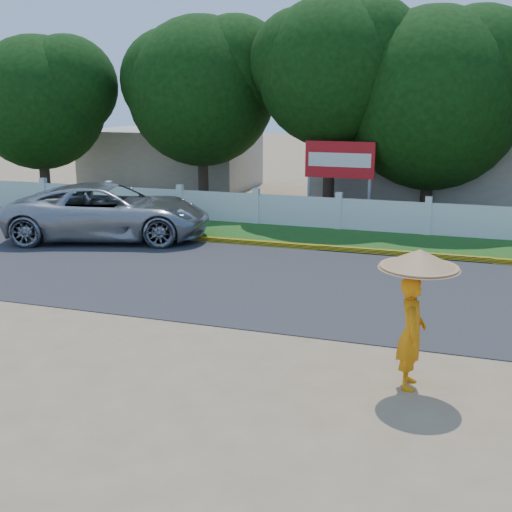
{
  "coord_description": "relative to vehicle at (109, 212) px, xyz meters",
  "views": [
    {
      "loc": [
        4.09,
        -10.48,
        4.7
      ],
      "look_at": [
        0.0,
        2.0,
        1.3
      ],
      "focal_mm": 45.0,
      "sensor_mm": 36.0,
      "label": 1
    }
  ],
  "objects": [
    {
      "name": "fence",
      "position": [
        6.79,
        3.75,
        -0.35
      ],
      "size": [
        40.0,
        0.1,
        1.1
      ],
      "primitive_type": "cube",
      "color": "silver",
      "rests_on": "ground"
    },
    {
      "name": "road",
      "position": [
        6.79,
        -2.95,
        -0.89
      ],
      "size": [
        60.0,
        7.0,
        0.02
      ],
      "primitive_type": "cube",
      "color": "#38383A",
      "rests_on": "ground"
    },
    {
      "name": "ground",
      "position": [
        6.79,
        -7.45,
        -0.9
      ],
      "size": [
        120.0,
        120.0,
        0.0
      ],
      "primitive_type": "plane",
      "color": "#9E8460",
      "rests_on": "ground"
    },
    {
      "name": "billboard",
      "position": [
        6.57,
        4.85,
        1.24
      ],
      "size": [
        2.5,
        0.13,
        2.95
      ],
      "color": "gray",
      "rests_on": "ground"
    },
    {
      "name": "building_near",
      "position": [
        9.79,
        10.55,
        0.7
      ],
      "size": [
        10.0,
        6.0,
        3.2
      ],
      "primitive_type": "cube",
      "color": "#B7AD99",
      "rests_on": "ground"
    },
    {
      "name": "grass_verge",
      "position": [
        6.79,
        2.3,
        -0.88
      ],
      "size": [
        60.0,
        3.5,
        0.03
      ],
      "primitive_type": "cube",
      "color": "#2D601E",
      "rests_on": "ground"
    },
    {
      "name": "vehicle",
      "position": [
        0.0,
        0.0,
        0.0
      ],
      "size": [
        7.06,
        4.76,
        1.8
      ],
      "primitive_type": "imported",
      "rotation": [
        0.0,
        0.0,
        1.87
      ],
      "color": "#9B9EA2",
      "rests_on": "ground"
    },
    {
      "name": "tree_row",
      "position": [
        8.71,
        6.85,
        3.84
      ],
      "size": [
        33.31,
        7.98,
        8.5
      ],
      "color": "#473828",
      "rests_on": "ground"
    },
    {
      "name": "curb",
      "position": [
        6.79,
        0.6,
        -0.82
      ],
      "size": [
        40.0,
        0.18,
        0.16
      ],
      "primitive_type": "cube",
      "color": "yellow",
      "rests_on": "ground"
    },
    {
      "name": "monk_with_parasol",
      "position": [
        10.27,
        -7.99,
        0.61
      ],
      "size": [
        1.27,
        1.27,
        2.31
      ],
      "color": "orange",
      "rests_on": "ground"
    },
    {
      "name": "building_far",
      "position": [
        -3.21,
        11.55,
        0.5
      ],
      "size": [
        8.0,
        5.0,
        2.8
      ],
      "primitive_type": "cube",
      "color": "#B7AD99",
      "rests_on": "ground"
    }
  ]
}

